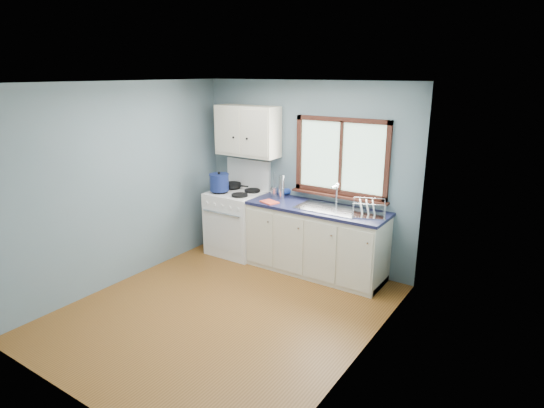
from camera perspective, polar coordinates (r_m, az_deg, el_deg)
The scene contains 19 objects.
floor at distance 5.31m, azimuth -6.01°, elevation -13.28°, with size 3.20×3.60×0.02m, color brown.
ceiling at distance 4.62m, azimuth -6.95°, elevation 15.03°, with size 3.20×3.60×0.02m, color white.
wall_back at distance 6.26m, azimuth 4.25°, elevation 3.77°, with size 3.20×0.02×2.50m, color slate.
wall_front at distance 3.71m, azimuth -24.81°, elevation -6.71°, with size 3.20×0.02×2.50m, color slate.
wall_left at distance 5.95m, azimuth -18.43°, elevation 2.31°, with size 0.02×3.60×2.50m, color slate.
wall_right at distance 4.02m, azimuth 11.49°, elevation -3.73°, with size 0.02×3.60×2.50m, color slate.
gas_range at distance 6.71m, azimuth -4.40°, elevation -2.09°, with size 0.76×0.69×1.36m.
base_cabinets at distance 6.08m, azimuth 5.52°, elevation -4.95°, with size 1.85×0.60×0.88m.
countertop at distance 5.92m, azimuth 5.64°, elevation -0.52°, with size 1.89×0.64×0.04m, color black.
sink at distance 5.85m, azimuth 7.18°, elevation -1.18°, with size 0.84×0.46×0.44m.
window at distance 5.94m, azimuth 8.62°, elevation 5.18°, with size 1.36×0.10×1.03m.
upper_cabinets at distance 6.47m, azimuth -3.11°, elevation 9.15°, with size 0.95×0.35×0.70m.
skillet at distance 6.77m, azimuth -5.00°, elevation 2.41°, with size 0.41×0.30×0.05m.
stockpot at distance 6.54m, azimuth -6.64°, elevation 2.75°, with size 0.35×0.35×0.28m.
utensil_crock at distance 6.36m, azimuth 0.31°, elevation 1.60°, with size 0.12×0.12×0.34m.
thermos at distance 6.21m, azimuth 1.21°, elevation 2.15°, with size 0.08×0.08×0.33m, color silver.
soap_bottle at distance 6.37m, azimuth 1.07°, elevation 2.13°, with size 0.10×0.10×0.25m, color #203EA4.
dish_towel at distance 6.06m, azimuth -0.32°, elevation 0.25°, with size 0.23×0.16×0.02m, color #E4482F.
dish_rack at distance 5.61m, azimuth 11.96°, elevation -0.94°, with size 0.47×0.42×0.20m.
Camera 1 is at (3.00, -3.52, 2.60)m, focal length 30.00 mm.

